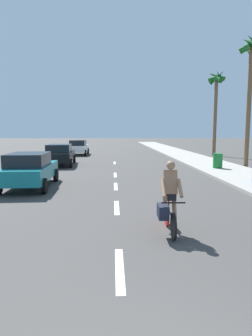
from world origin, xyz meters
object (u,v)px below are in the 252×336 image
object	(u,v)px
cyclist	(168,201)
trash_bin_far	(218,161)
parked_car_teal	(30,169)
parked_car_black	(60,154)
parked_car_white	(78,147)
palm_tree_far	(216,89)
palm_tree_mid	(251,66)

from	to	relation	value
cyclist	trash_bin_far	distance (m)	12.78
parked_car_teal	trash_bin_far	bearing A→B (deg)	25.00
cyclist	parked_car_black	bearing A→B (deg)	-68.23
parked_car_black	parked_car_white	xyz separation A→B (m)	(0.27, 9.42, -0.00)
palm_tree_far	trash_bin_far	bearing A→B (deg)	-107.99
parked_car_white	palm_tree_mid	size ratio (longest dim) A/B	0.47
palm_tree_far	parked_car_white	bearing A→B (deg)	173.63
palm_tree_mid	palm_tree_far	xyz separation A→B (m)	(1.14, 9.81, -0.14)
parked_car_white	parked_car_teal	bearing A→B (deg)	-89.63
cyclist	trash_bin_far	world-z (taller)	cyclist
palm_tree_mid	palm_tree_far	size ratio (longest dim) A/B	1.03
cyclist	palm_tree_far	xyz separation A→B (m)	(8.99, 22.49, 5.90)
parked_car_teal	trash_bin_far	xyz separation A→B (m)	(10.58, 5.37, -0.22)
cyclist	trash_bin_far	bearing A→B (deg)	-113.40
cyclist	palm_tree_mid	size ratio (longest dim) A/B	0.20
parked_car_teal	parked_car_white	xyz separation A→B (m)	(0.09, 17.87, -0.00)
cyclist	parked_car_white	xyz separation A→B (m)	(-5.06, 24.06, 0.01)
palm_tree_mid	trash_bin_far	world-z (taller)	palm_tree_mid
parked_car_black	parked_car_teal	bearing A→B (deg)	-91.76
parked_car_white	palm_tree_mid	world-z (taller)	palm_tree_mid
parked_car_white	trash_bin_far	world-z (taller)	parked_car_white
palm_tree_mid	trash_bin_far	xyz separation A→B (m)	(-2.41, -1.12, -6.25)
parked_car_teal	parked_car_white	bearing A→B (deg)	87.82
parked_car_black	palm_tree_mid	xyz separation A→B (m)	(13.17, -1.96, 6.02)
parked_car_teal	parked_car_black	distance (m)	8.45
cyclist	parked_car_black	distance (m)	15.58
cyclist	palm_tree_mid	world-z (taller)	palm_tree_mid
palm_tree_mid	trash_bin_far	size ratio (longest dim) A/B	9.34
cyclist	parked_car_black	size ratio (longest dim) A/B	0.40
parked_car_white	parked_car_black	bearing A→B (deg)	-90.97
palm_tree_far	parked_car_teal	bearing A→B (deg)	-130.93
parked_car_black	trash_bin_far	size ratio (longest dim) A/B	4.72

